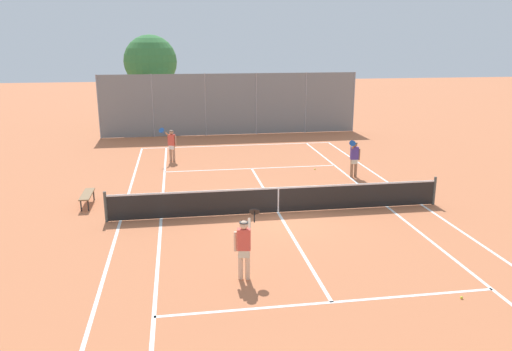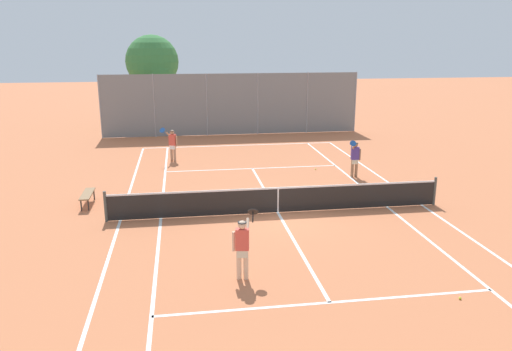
# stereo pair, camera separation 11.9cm
# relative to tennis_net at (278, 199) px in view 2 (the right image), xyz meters

# --- Properties ---
(ground_plane) EXTENTS (120.00, 120.00, 0.00)m
(ground_plane) POSITION_rel_tennis_net_xyz_m (0.00, 0.00, -0.51)
(ground_plane) COLOR #C67047
(court_line_markings) EXTENTS (11.10, 23.90, 0.01)m
(court_line_markings) POSITION_rel_tennis_net_xyz_m (0.00, 0.00, -0.51)
(court_line_markings) COLOR white
(court_line_markings) RESTS_ON ground
(tennis_net) EXTENTS (12.00, 0.10, 1.07)m
(tennis_net) POSITION_rel_tennis_net_xyz_m (0.00, 0.00, 0.00)
(tennis_net) COLOR #474C47
(tennis_net) RESTS_ON ground
(player_near_side) EXTENTS (0.76, 0.72, 1.77)m
(player_near_side) POSITION_rel_tennis_net_xyz_m (-1.88, -4.87, 0.42)
(player_near_side) COLOR beige
(player_near_side) RESTS_ON ground
(player_far_left) EXTENTS (0.87, 0.66, 1.77)m
(player_far_left) POSITION_rel_tennis_net_xyz_m (-3.78, 8.54, 0.42)
(player_far_left) COLOR tan
(player_far_left) RESTS_ON ground
(player_far_right) EXTENTS (0.70, 0.72, 1.77)m
(player_far_right) POSITION_rel_tennis_net_xyz_m (4.31, 4.18, 0.42)
(player_far_right) COLOR #936B4C
(player_far_right) RESTS_ON ground
(loose_tennis_ball_0) EXTENTS (0.07, 0.07, 0.07)m
(loose_tennis_ball_0) POSITION_rel_tennis_net_xyz_m (2.95, 5.71, -0.48)
(loose_tennis_ball_0) COLOR #D1DB33
(loose_tennis_ball_0) RESTS_ON ground
(loose_tennis_ball_1) EXTENTS (0.07, 0.07, 0.07)m
(loose_tennis_ball_1) POSITION_rel_tennis_net_xyz_m (3.12, -6.72, -0.48)
(loose_tennis_ball_1) COLOR #D1DB33
(loose_tennis_ball_1) RESTS_ON ground
(courtside_bench) EXTENTS (0.36, 1.50, 0.47)m
(courtside_bench) POSITION_rel_tennis_net_xyz_m (-6.87, 1.89, -0.10)
(courtside_bench) COLOR olive
(courtside_bench) RESTS_ON ground
(back_fence) EXTENTS (16.53, 0.08, 3.94)m
(back_fence) POSITION_rel_tennis_net_xyz_m (0.00, 15.36, 1.46)
(back_fence) COLOR gray
(back_fence) RESTS_ON ground
(tree_behind_left) EXTENTS (3.58, 3.58, 6.33)m
(tree_behind_left) POSITION_rel_tennis_net_xyz_m (-5.04, 18.74, 3.89)
(tree_behind_left) COLOR brown
(tree_behind_left) RESTS_ON ground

